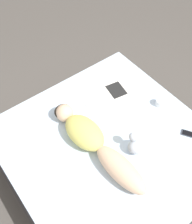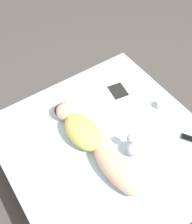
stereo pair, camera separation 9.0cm
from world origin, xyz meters
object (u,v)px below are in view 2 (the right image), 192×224
object	(u,v)px
person	(91,142)
cell_phone	(187,138)
open_magazine	(108,95)
coffee_mug	(162,105)

from	to	relation	value
person	cell_phone	world-z (taller)	person
open_magazine	cell_phone	distance (m)	0.96
person	open_magazine	world-z (taller)	person
person	open_magazine	distance (m)	0.70
coffee_mug	person	bearing A→B (deg)	178.72
person	coffee_mug	xyz separation A→B (m)	(0.89, -0.02, -0.06)
person	coffee_mug	distance (m)	0.90
open_magazine	cell_phone	world-z (taller)	same
coffee_mug	cell_phone	xyz separation A→B (m)	(-0.05, -0.44, -0.03)
person	open_magazine	xyz separation A→B (m)	(0.52, 0.45, -0.09)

